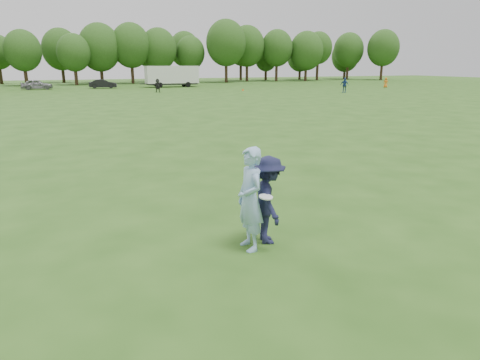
{
  "coord_description": "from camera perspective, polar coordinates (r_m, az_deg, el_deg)",
  "views": [
    {
      "loc": [
        -4.37,
        -7.18,
        3.52
      ],
      "look_at": [
        -0.97,
        1.03,
        1.1
      ],
      "focal_mm": 32.0,
      "sensor_mm": 36.0,
      "label": 1
    }
  ],
  "objects": [
    {
      "name": "defender",
      "position": [
        8.56,
        3.83,
        -2.68
      ],
      "size": [
        0.91,
        1.27,
        1.78
      ],
      "primitive_type": "imported",
      "rotation": [
        0.0,
        0.0,
        1.34
      ],
      "color": "#191B38",
      "rests_on": "ground"
    },
    {
      "name": "player_far_d",
      "position": [
        56.43,
        -10.92,
        12.26
      ],
      "size": [
        1.64,
        0.81,
        1.7
      ],
      "primitive_type": "imported",
      "rotation": [
        0.0,
        0.0,
        -0.2
      ],
      "color": "#242424",
      "rests_on": "ground"
    },
    {
      "name": "player_far_b",
      "position": [
        56.56,
        13.75,
        12.18
      ],
      "size": [
        1.01,
        1.13,
        1.84
      ],
      "primitive_type": "imported",
      "rotation": [
        0.0,
        0.0,
        -0.92
      ],
      "color": "navy",
      "rests_on": "ground"
    },
    {
      "name": "player_far_c",
      "position": [
        70.02,
        18.86,
        12.19
      ],
      "size": [
        0.86,
        0.87,
        1.51
      ],
      "primitive_type": "imported",
      "rotation": [
        0.0,
        0.0,
        2.32
      ],
      "color": "orange",
      "rests_on": "ground"
    },
    {
      "name": "cargo_trailer",
      "position": [
        69.16,
        -9.07,
        13.61
      ],
      "size": [
        9.0,
        2.75,
        3.2
      ],
      "color": "white",
      "rests_on": "ground"
    },
    {
      "name": "field_cone",
      "position": [
        59.16,
        0.4,
        11.97
      ],
      "size": [
        0.28,
        0.28,
        0.3
      ],
      "primitive_type": "cone",
      "color": "#F44B0C",
      "rests_on": "ground"
    },
    {
      "name": "car_f",
      "position": [
        67.77,
        -17.8,
        12.11
      ],
      "size": [
        4.08,
        1.86,
        1.3
      ],
      "primitive_type": "imported",
      "rotation": [
        0.0,
        0.0,
        1.44
      ],
      "color": "black",
      "rests_on": "ground"
    },
    {
      "name": "thrower",
      "position": [
        8.2,
        1.35,
        -2.58
      ],
      "size": [
        0.5,
        0.75,
        2.03
      ],
      "primitive_type": "imported",
      "rotation": [
        0.0,
        0.0,
        -1.54
      ],
      "color": "#91B9E1",
      "rests_on": "ground"
    },
    {
      "name": "ground",
      "position": [
        9.11,
        8.21,
        -7.66
      ],
      "size": [
        200.0,
        200.0,
        0.0
      ],
      "primitive_type": "plane",
      "color": "#274D15",
      "rests_on": "ground"
    },
    {
      "name": "treeline",
      "position": [
        84.43,
        -18.34,
        16.37
      ],
      "size": [
        130.35,
        18.39,
        11.74
      ],
      "color": "#332114",
      "rests_on": "ground"
    },
    {
      "name": "car_e",
      "position": [
        67.77,
        -25.47,
        11.42
      ],
      "size": [
        4.21,
        1.85,
        1.41
      ],
      "primitive_type": "imported",
      "rotation": [
        0.0,
        0.0,
        1.53
      ],
      "color": "slate",
      "rests_on": "ground"
    },
    {
      "name": "disc_in_play",
      "position": [
        8.11,
        3.48,
        -2.27
      ],
      "size": [
        0.32,
        0.32,
        0.07
      ],
      "color": "white",
      "rests_on": "ground"
    }
  ]
}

